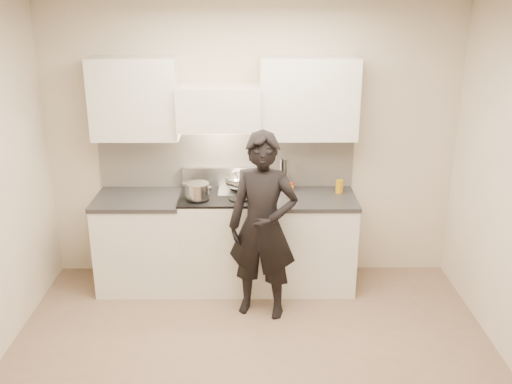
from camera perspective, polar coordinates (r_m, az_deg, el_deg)
ground_plane at (r=4.59m, az=-0.39°, el=-17.58°), size 4.00×4.00×0.00m
room_shell at (r=4.20m, az=-1.23°, el=3.35°), size 4.04×3.54×2.70m
stove at (r=5.59m, az=-3.50°, el=-4.77°), size 0.76×0.65×0.96m
counter_right at (r=5.61m, az=5.03°, el=-4.87°), size 0.92×0.67×0.92m
counter_left at (r=5.69m, az=-11.39°, el=-4.83°), size 0.82×0.67×0.92m
wok at (r=5.46m, az=-1.48°, el=1.12°), size 0.33×0.40×0.26m
stock_pot at (r=5.26m, az=-5.88°, el=0.13°), size 0.29×0.29×0.14m
utensil_crock at (r=5.59m, az=2.71°, el=1.19°), size 0.12×0.12×0.31m
spice_jar at (r=5.57m, az=3.61°, el=0.53°), size 0.04×0.04×0.08m
oil_glass at (r=5.55m, az=8.34°, el=0.55°), size 0.07×0.07×0.13m
person at (r=4.94m, az=0.70°, el=-3.49°), size 0.69×0.54×1.67m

